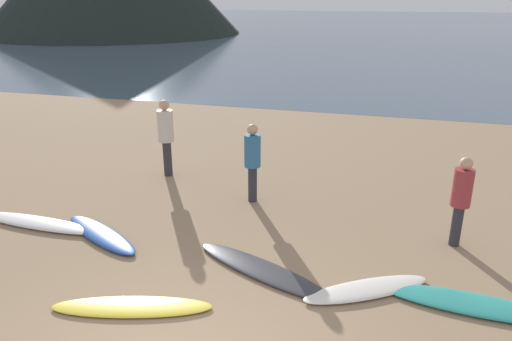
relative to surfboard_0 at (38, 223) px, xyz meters
name	(u,v)px	position (x,y,z in m)	size (l,w,h in m)	color
ground_plane	(318,142)	(3.95, 6.94, -0.15)	(120.00, 120.00, 0.20)	#997C5B
ocean_water	(386,25)	(3.95, 60.13, -0.05)	(140.00, 100.00, 0.01)	#475B6B
surfboard_0	(38,223)	(0.00, 0.00, 0.00)	(2.62, 0.45, 0.10)	white
surfboard_1	(101,234)	(1.33, -0.07, 0.00)	(2.02, 0.47, 0.09)	#1E479E
surfboard_2	(132,307)	(2.88, -1.73, -0.02)	(2.14, 0.49, 0.06)	yellow
surfboard_3	(263,270)	(4.31, -0.38, -0.01)	(2.49, 0.51, 0.07)	#333338
surfboard_4	(367,289)	(5.84, -0.47, -0.01)	(1.91, 0.47, 0.08)	silver
surfboard_5	(474,304)	(7.24, -0.42, -0.01)	(2.39, 0.56, 0.08)	teal
person_0	(166,132)	(1.13, 3.00, 0.98)	(0.35, 0.35, 1.75)	#2D2D38
person_1	(461,195)	(7.14, 1.32, 0.86)	(0.31, 0.31, 1.54)	#2D2D38
person_2	(252,157)	(3.41, 2.12, 0.89)	(0.32, 0.32, 1.59)	#2D2D38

